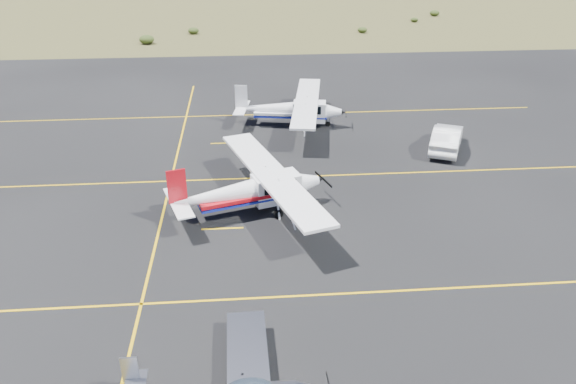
# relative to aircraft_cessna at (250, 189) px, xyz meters

# --- Properties ---
(ground) EXTENTS (1600.00, 1600.00, 0.00)m
(ground) POSITION_rel_aircraft_cessna_xyz_m (1.60, -9.04, -1.31)
(ground) COLOR #383D1C
(ground) RESTS_ON ground
(apron) EXTENTS (72.00, 72.00, 0.02)m
(apron) POSITION_rel_aircraft_cessna_xyz_m (1.60, -2.04, -1.31)
(apron) COLOR black
(apron) RESTS_ON ground
(aircraft_cessna) EXTENTS (7.94, 11.52, 2.95)m
(aircraft_cessna) POSITION_rel_aircraft_cessna_xyz_m (0.00, 0.00, 0.00)
(aircraft_cessna) COLOR white
(aircraft_cessna) RESTS_ON apron
(aircraft_plain) EXTENTS (6.81, 11.23, 2.83)m
(aircraft_plain) POSITION_rel_aircraft_cessna_xyz_m (3.08, 12.44, -0.05)
(aircraft_plain) COLOR white
(aircraft_plain) RESTS_ON apron
(sedan) EXTENTS (3.51, 5.06, 1.58)m
(sedan) POSITION_rel_aircraft_cessna_xyz_m (12.48, 7.18, -0.51)
(sedan) COLOR white
(sedan) RESTS_ON apron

